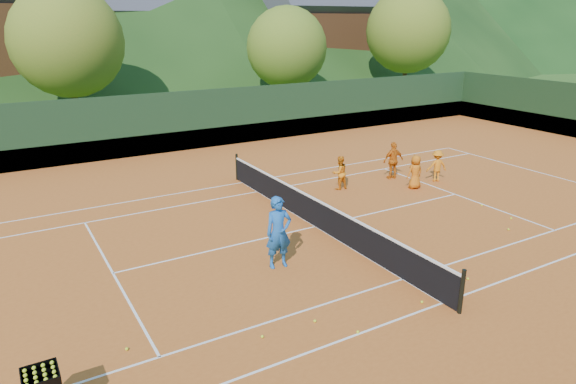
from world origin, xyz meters
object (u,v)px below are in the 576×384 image
student_a (340,173)px  student_d (437,166)px  student_c (415,172)px  tennis_net (316,212)px  chalet_mid (164,36)px  coach (279,232)px  chalet_right (319,32)px  student_b (393,161)px

student_a → student_d: student_a is taller
student_c → tennis_net: (-5.56, -1.36, -0.17)m
chalet_mid → student_c: bearing=-90.8°
coach → student_d: coach is taller
student_a → student_c: student_c is taller
student_c → chalet_mid: bearing=-85.7°
coach → tennis_net: (2.41, 1.85, -0.49)m
student_d → chalet_right: (12.98, 28.38, 4.58)m
student_c → chalet_right: chalet_right is taller
student_c → student_d: size_ratio=1.03×
student_b → chalet_right: size_ratio=0.13×
student_a → tennis_net: bearing=42.9°
student_c → chalet_right: bearing=-111.7°
student_d → chalet_mid: (-1.02, 32.38, 4.32)m
student_a → student_b: bearing=179.6°
chalet_right → tennis_net: bearing=-123.7°
student_a → chalet_mid: (3.05, 31.21, 4.30)m
student_a → student_d: 4.24m
coach → student_b: coach is taller
student_a → student_b: 2.76m
student_a → student_c: bearing=150.6°
student_d → student_b: bearing=-22.5°
student_c → chalet_mid: 32.93m
student_a → chalet_right: chalet_right is taller
student_a → tennis_net: 4.06m
student_a → chalet_mid: 31.65m
tennis_net → chalet_right: (20.00, 30.00, 4.74)m
tennis_net → chalet_right: 36.37m
tennis_net → chalet_right: size_ratio=1.01×
coach → student_a: 7.09m
student_c → chalet_mid: size_ratio=0.11×
coach → student_a: (5.35, 4.64, -0.32)m
student_c → tennis_net: student_c is taller
coach → chalet_right: (22.41, 31.85, 4.24)m
chalet_mid → chalet_right: 14.56m
coach → chalet_mid: bearing=83.6°
student_b → student_d: size_ratio=1.20×
chalet_right → student_a: bearing=-122.1°
tennis_net → chalet_mid: size_ratio=0.95×
student_b → student_c: bearing=92.8°
coach → student_a: size_ratio=1.49×
student_a → tennis_net: size_ratio=0.11×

